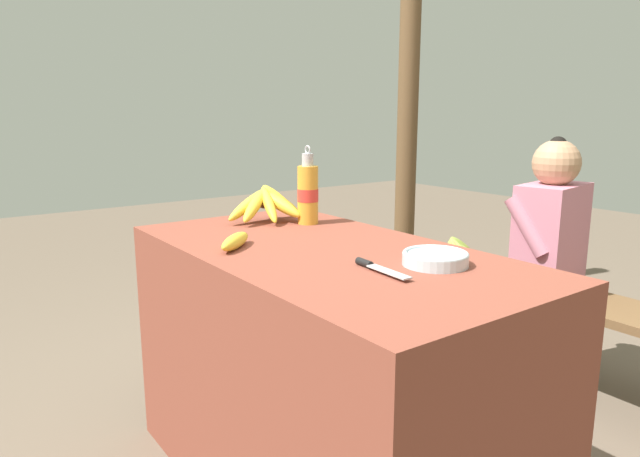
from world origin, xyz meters
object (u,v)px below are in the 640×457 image
at_px(knife, 374,267).
at_px(seated_vendor, 538,244).
at_px(banana_bunch_ripe, 268,203).
at_px(support_post_near, 408,111).
at_px(water_bottle, 308,193).
at_px(serving_bowl, 435,258).
at_px(loose_banana_front, 235,241).
at_px(banana_bunch_green, 457,251).
at_px(wooden_bench, 527,298).

bearing_deg(knife, seated_vendor, 107.88).
xyz_separation_m(banana_bunch_ripe, support_post_near, (-0.74, 1.44, 0.33)).
height_order(banana_bunch_ripe, water_bottle, water_bottle).
height_order(serving_bowl, seated_vendor, seated_vendor).
height_order(loose_banana_front, support_post_near, support_post_near).
height_order(serving_bowl, support_post_near, support_post_near).
distance_m(banana_bunch_green, support_post_near, 1.02).
bearing_deg(banana_bunch_green, loose_banana_front, -75.96).
xyz_separation_m(knife, seated_vendor, (-0.31, 1.22, -0.17)).
bearing_deg(water_bottle, wooden_bench, 76.84).
distance_m(banana_bunch_ripe, seated_vendor, 1.20).
xyz_separation_m(banana_bunch_ripe, water_bottle, (0.12, 0.10, 0.04)).
relative_size(wooden_bench, seated_vendor, 1.50).
height_order(knife, banana_bunch_green, knife).
bearing_deg(banana_bunch_ripe, loose_banana_front, -44.37).
bearing_deg(banana_bunch_ripe, water_bottle, 39.57).
bearing_deg(knife, serving_bowl, 74.13).
bearing_deg(knife, water_bottle, 163.80).
xyz_separation_m(water_bottle, wooden_bench, (0.24, 1.04, -0.54)).
bearing_deg(serving_bowl, water_bottle, 175.26).
height_order(loose_banana_front, knife, loose_banana_front).
xyz_separation_m(banana_bunch_ripe, knife, (0.73, -0.12, -0.06)).
xyz_separation_m(serving_bowl, loose_banana_front, (-0.48, -0.34, 0.00)).
height_order(wooden_bench, seated_vendor, seated_vendor).
height_order(water_bottle, knife, water_bottle).
relative_size(water_bottle, banana_bunch_green, 1.00).
distance_m(serving_bowl, water_bottle, 0.68).
bearing_deg(serving_bowl, banana_bunch_green, 127.66).
distance_m(banana_bunch_ripe, support_post_near, 1.65).
bearing_deg(banana_bunch_ripe, support_post_near, 117.16).
relative_size(water_bottle, knife, 1.40).
bearing_deg(knife, support_post_near, 136.81).
distance_m(loose_banana_front, wooden_bench, 1.50).
bearing_deg(wooden_bench, water_bottle, -103.16).
height_order(serving_bowl, water_bottle, water_bottle).
relative_size(banana_bunch_ripe, banana_bunch_green, 1.17).
height_order(banana_bunch_ripe, wooden_bench, banana_bunch_ripe).
relative_size(serving_bowl, water_bottle, 0.62).
relative_size(seated_vendor, support_post_near, 0.46).
relative_size(knife, seated_vendor, 0.18).
distance_m(wooden_bench, seated_vendor, 0.28).
bearing_deg(support_post_near, water_bottle, -57.44).
bearing_deg(water_bottle, banana_bunch_green, 99.38).
distance_m(wooden_bench, support_post_near, 1.41).
bearing_deg(seated_vendor, banana_bunch_green, -14.33).
relative_size(banana_bunch_ripe, wooden_bench, 0.20).
height_order(banana_bunch_ripe, support_post_near, support_post_near).
bearing_deg(serving_bowl, loose_banana_front, -144.82).
distance_m(knife, seated_vendor, 1.27).
bearing_deg(banana_bunch_green, knife, -58.01).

